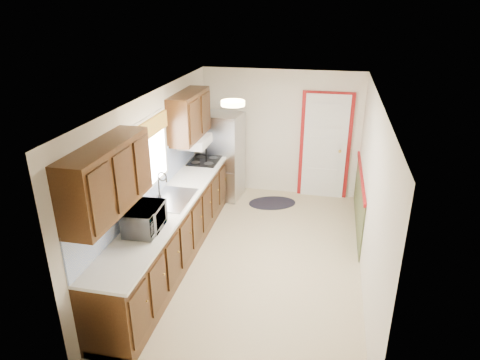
% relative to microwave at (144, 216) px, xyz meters
% --- Properties ---
extents(room_shell, '(3.20, 5.20, 2.52)m').
position_rel_microwave_xyz_m(room_shell, '(1.20, 1.10, 0.07)').
color(room_shell, tan).
rests_on(room_shell, ground).
extents(kitchen_run, '(0.63, 4.00, 2.20)m').
position_rel_microwave_xyz_m(kitchen_run, '(-0.04, 0.81, -0.32)').
color(kitchen_run, '#351D0C').
rests_on(kitchen_run, ground).
extents(back_wall_trim, '(1.12, 2.30, 2.08)m').
position_rel_microwave_xyz_m(back_wall_trim, '(2.19, 3.31, -0.24)').
color(back_wall_trim, maroon).
rests_on(back_wall_trim, ground).
extents(ceiling_fixture, '(0.30, 0.30, 0.06)m').
position_rel_microwave_xyz_m(ceiling_fixture, '(0.90, 0.90, 1.23)').
color(ceiling_fixture, '#FFD88C').
rests_on(ceiling_fixture, room_shell).
extents(microwave, '(0.34, 0.58, 0.39)m').
position_rel_microwave_xyz_m(microwave, '(0.00, 0.00, 0.00)').
color(microwave, white).
rests_on(microwave, kitchen_run).
extents(refrigerator, '(0.74, 0.72, 1.64)m').
position_rel_microwave_xyz_m(refrigerator, '(0.18, 3.15, -0.31)').
color(refrigerator, '#B7B7BC').
rests_on(refrigerator, ground).
extents(rug, '(1.03, 0.84, 0.01)m').
position_rel_microwave_xyz_m(rug, '(1.16, 3.00, -1.13)').
color(rug, black).
rests_on(rug, ground).
extents(cooktop, '(0.50, 0.60, 0.02)m').
position_rel_microwave_xyz_m(cooktop, '(0.01, 2.50, -0.18)').
color(cooktop, black).
rests_on(cooktop, kitchen_run).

